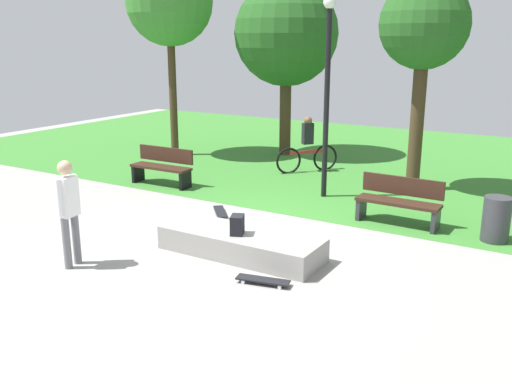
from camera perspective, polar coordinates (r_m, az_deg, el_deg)
ground_plane at (r=10.11m, az=-1.15°, el=-4.83°), size 28.00×28.00×0.00m
grass_lawn at (r=17.00m, az=12.98°, el=3.14°), size 26.60×12.35×0.01m
concrete_ledge at (r=9.35m, az=-1.55°, el=-5.27°), size 2.77×0.95×0.39m
backpack_on_ledge at (r=9.16m, az=-1.92°, el=-3.35°), size 0.29×0.34×0.32m
skater_performing_trick at (r=9.13m, az=-18.53°, el=-1.29°), size 0.24×0.43×1.71m
skateboard_by_ledge at (r=8.33m, az=0.70°, el=-8.93°), size 0.82×0.36×0.08m
skateboard_spare at (r=11.49m, az=-3.65°, el=-2.00°), size 0.68×0.73×0.08m
park_bench_far_left at (r=13.92m, az=-9.47°, el=2.67°), size 1.61×0.50×0.91m
park_bench_far_right at (r=11.14m, az=14.34°, el=-0.79°), size 1.61×0.51×0.91m
tree_broad_elm at (r=17.26m, az=-8.78°, el=18.45°), size 2.52×2.52×5.76m
tree_slender_maple at (r=13.49m, az=16.69°, el=15.66°), size 2.00×2.00×4.79m
tree_leaning_ash at (r=17.18m, az=3.10°, el=15.71°), size 3.08×3.08×5.16m
lamp_post at (r=12.45m, az=7.26°, el=11.30°), size 0.28×0.28×4.35m
trash_bin at (r=10.76m, az=23.21°, el=-2.57°), size 0.48×0.48×0.81m
cyclist_on_bicycle at (r=15.16m, az=5.24°, el=4.44°), size 1.16×1.48×1.52m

